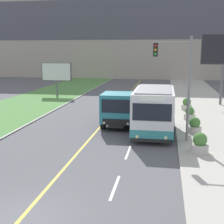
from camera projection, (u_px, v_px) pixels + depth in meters
ground_plane at (18, 222)px, 10.31m from camera, size 300.00×300.00×0.00m
lane_marking_centre at (43, 202)px, 11.66m from camera, size 2.88×140.00×0.01m
apartment_block_background at (144, 24)px, 62.28m from camera, size 80.00×8.04×21.54m
city_bus at (154, 111)px, 20.79m from camera, size 2.71×5.77×3.12m
dump_truck at (120, 109)px, 23.16m from camera, size 2.45×6.81×2.58m
traffic_light_mast at (179, 76)px, 18.64m from camera, size 2.28×0.32×6.41m
billboard_large at (224, 52)px, 31.06m from camera, size 4.41×0.24×7.15m
billboard_small at (57, 73)px, 38.06m from camera, size 3.73×0.24×4.10m
planter_round_near at (200, 144)px, 16.98m from camera, size 0.97×0.97×1.13m
planter_round_second at (195, 126)px, 21.00m from camera, size 0.94×0.94×1.10m
planter_round_third at (190, 114)px, 25.04m from camera, size 0.89×0.89×1.07m
planter_round_far at (187, 105)px, 29.06m from camera, size 0.97×0.97×1.16m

